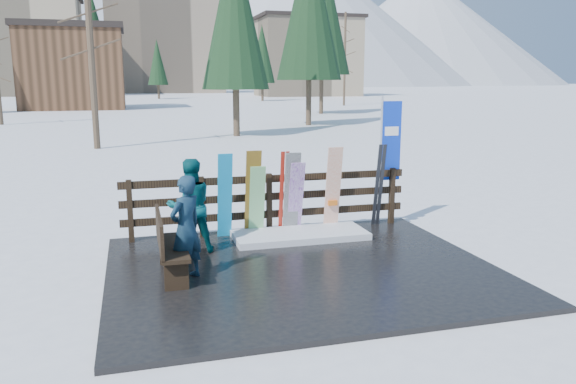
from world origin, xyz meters
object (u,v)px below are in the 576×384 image
object	(u,v)px
snowboard_0	(225,196)
person_back	(190,206)
bench	(168,244)
snowboard_4	(292,193)
snowboard_5	(333,189)
snowboard_2	(253,193)
rental_flag	(389,146)
person_front	(186,228)
snowboard_1	(257,201)
snowboard_3	(296,198)

from	to	relation	value
snowboard_0	person_back	world-z (taller)	person_back
bench	person_back	xyz separation A→B (m)	(0.46, 1.12, 0.30)
snowboard_4	snowboard_5	world-z (taller)	snowboard_5
snowboard_2	snowboard_4	world-z (taller)	snowboard_2
snowboard_5	rental_flag	bearing A→B (deg)	11.87
person_back	snowboard_0	bearing A→B (deg)	-142.95
snowboard_5	person_front	xyz separation A→B (m)	(-3.03, -2.00, -0.05)
snowboard_2	person_front	size ratio (longest dim) A/B	1.08
bench	snowboard_5	size ratio (longest dim) A/B	0.89
snowboard_0	rental_flag	bearing A→B (deg)	4.53
snowboard_5	person_back	size ratio (longest dim) A/B	1.03
snowboard_1	person_back	world-z (taller)	person_back
snowboard_3	snowboard_1	bearing A→B (deg)	180.00
snowboard_1	bench	bearing A→B (deg)	-133.91
snowboard_1	snowboard_5	world-z (taller)	snowboard_5
snowboard_0	bench	bearing A→B (deg)	-122.37
snowboard_3	rental_flag	bearing A→B (deg)	7.54
snowboard_3	snowboard_4	size ratio (longest dim) A/B	0.89
snowboard_2	rental_flag	distance (m)	3.00
snowboard_3	snowboard_4	xyz separation A→B (m)	(-0.09, 0.00, 0.09)
snowboard_1	person_back	bearing A→B (deg)	-151.08
snowboard_5	person_front	world-z (taller)	snowboard_5
bench	person_front	world-z (taller)	person_front
snowboard_2	snowboard_4	bearing A→B (deg)	0.00
snowboard_3	snowboard_2	bearing A→B (deg)	-180.00
snowboard_3	person_back	xyz separation A→B (m)	(-2.08, -0.73, 0.12)
rental_flag	person_front	size ratio (longest dim) A/B	1.66
snowboard_3	person_back	bearing A→B (deg)	-160.73
bench	snowboard_2	world-z (taller)	snowboard_2
bench	snowboard_1	world-z (taller)	snowboard_1
snowboard_4	snowboard_5	bearing A→B (deg)	-0.00
snowboard_4	person_front	xyz separation A→B (m)	(-2.19, -2.00, -0.01)
snowboard_1	snowboard_2	xyz separation A→B (m)	(-0.08, -0.00, 0.15)
snowboard_0	snowboard_1	bearing A→B (deg)	0.00
snowboard_0	snowboard_3	size ratio (longest dim) A/B	1.15
bench	person_back	size ratio (longest dim) A/B	0.92
bench	rental_flag	xyz separation A→B (m)	(4.58, 2.12, 1.09)
person_front	snowboard_5	bearing A→B (deg)	174.73
snowboard_0	rental_flag	size ratio (longest dim) A/B	0.63
snowboard_4	person_front	distance (m)	2.97
snowboard_1	snowboard_4	distance (m)	0.69
snowboard_3	snowboard_5	distance (m)	0.77
snowboard_3	snowboard_5	xyz separation A→B (m)	(0.75, -0.00, 0.13)
bench	snowboard_3	world-z (taller)	snowboard_3
bench	snowboard_5	xyz separation A→B (m)	(3.30, 1.85, 0.32)
snowboard_2	snowboard_1	bearing A→B (deg)	0.00
snowboard_3	snowboard_5	bearing A→B (deg)	-0.00
snowboard_1	rental_flag	world-z (taller)	rental_flag
snowboard_2	snowboard_4	size ratio (longest dim) A/B	1.05
snowboard_3	snowboard_4	bearing A→B (deg)	180.00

